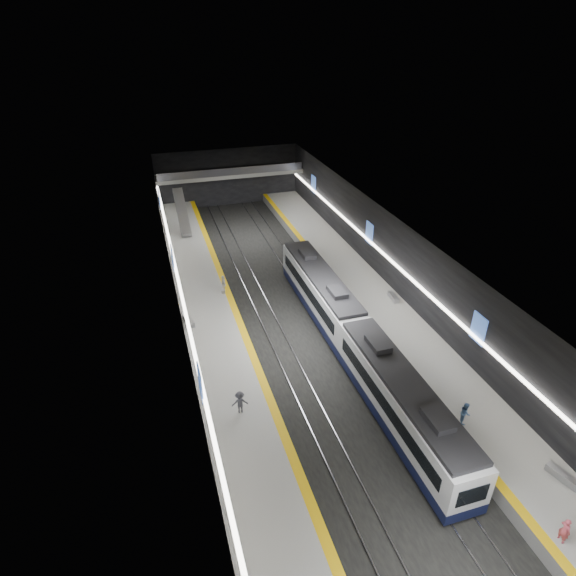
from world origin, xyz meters
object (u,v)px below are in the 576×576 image
object	(u,v)px
train	(354,336)
passenger_left_b	(240,402)
passenger_right_b	(465,413)
passenger_left_a	(223,284)
bench_right_far	(393,297)
bench_left_far	(188,320)
bench_right_near	(563,476)
escalator	(182,212)
passenger_right_a	(565,531)

from	to	relation	value
train	passenger_left_b	world-z (taller)	train
passenger_right_b	passenger_left_a	world-z (taller)	passenger_left_a
bench_right_far	passenger_left_a	distance (m)	15.92
bench_left_far	bench_right_near	world-z (taller)	bench_left_far
passenger_left_a	bench_left_far	bearing A→B (deg)	-38.01
bench_right_near	passenger_left_a	size ratio (longest dim) A/B	1.04
passenger_left_a	passenger_left_b	xyz separation A→B (m)	(-1.82, -15.89, -0.08)
bench_right_near	bench_right_far	bearing A→B (deg)	74.47
bench_right_near	passenger_left_b	distance (m)	19.52
escalator	bench_right_near	size ratio (longest dim) A/B	4.21
bench_left_far	passenger_left_b	world-z (taller)	passenger_left_b
escalator	bench_right_near	distance (m)	47.11
bench_right_near	bench_right_far	size ratio (longest dim) A/B	1.10
bench_right_far	bench_left_far	bearing A→B (deg)	-179.24
bench_left_far	passenger_left_b	distance (m)	11.90
bench_left_far	passenger_left_a	distance (m)	5.70
passenger_right_b	escalator	bearing A→B (deg)	49.01
escalator	passenger_left_a	size ratio (longest dim) A/B	4.39
bench_right_near	passenger_left_a	xyz separation A→B (m)	(-14.57, 26.48, 0.68)
passenger_right_b	bench_right_far	bearing A→B (deg)	18.43
train	escalator	size ratio (longest dim) A/B	3.76
train	bench_right_near	size ratio (longest dim) A/B	15.80
escalator	bench_right_far	world-z (taller)	escalator
passenger_right_a	train	bearing A→B (deg)	10.42
passenger_right_a	passenger_left_a	world-z (taller)	passenger_left_a
bench_right_far	passenger_left_b	distance (m)	19.48
escalator	passenger_left_a	xyz separation A→B (m)	(1.83, -17.65, -0.99)
train	passenger_left_a	bearing A→B (deg)	124.90
escalator	bench_right_near	world-z (taller)	escalator
bench_right_near	passenger_right_b	xyz separation A→B (m)	(-2.74, 5.47, 0.55)
passenger_right_a	passenger_left_b	world-z (taller)	passenger_left_b
bench_left_far	bench_right_far	size ratio (longest dim) A/B	1.12
passenger_left_b	bench_left_far	bearing A→B (deg)	-74.74
train	passenger_right_b	distance (m)	10.00
bench_left_far	bench_right_near	size ratio (longest dim) A/B	1.02
bench_right_far	passenger_left_b	size ratio (longest dim) A/B	1.04
escalator	passenger_left_b	bearing A→B (deg)	-89.98
bench_right_near	passenger_left_a	bearing A→B (deg)	103.99
escalator	passenger_right_b	size ratio (longest dim) A/B	5.12
bench_left_far	passenger_left_b	bearing A→B (deg)	-90.77
bench_right_far	passenger_left_a	world-z (taller)	passenger_left_a
bench_right_far	passenger_right_b	xyz separation A→B (m)	(-2.99, -15.24, 0.57)
bench_right_near	passenger_right_a	distance (m)	4.17
train	bench_right_far	bearing A→B (deg)	41.77
escalator	passenger_right_b	xyz separation A→B (m)	(13.66, -38.65, -1.12)
train	bench_right_near	world-z (taller)	train
bench_right_near	passenger_right_b	world-z (taller)	passenger_right_b
escalator	passenger_right_a	size ratio (longest dim) A/B	5.03
passenger_right_a	passenger_right_b	bearing A→B (deg)	-1.77
bench_right_near	passenger_right_b	size ratio (longest dim) A/B	1.22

